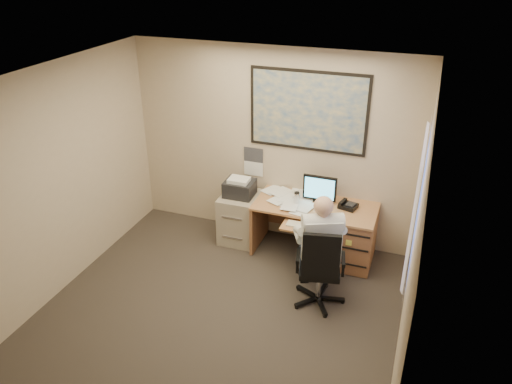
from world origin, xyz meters
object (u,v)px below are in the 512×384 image
(desk, at_px, (339,229))
(filing_cabinet, at_px, (240,213))
(person, at_px, (322,251))
(office_chair, at_px, (317,282))

(desk, xyz_separation_m, filing_cabinet, (-1.41, 0.01, -0.03))
(filing_cabinet, bearing_deg, desk, -1.23)
(desk, bearing_deg, person, -91.50)
(office_chair, bearing_deg, person, 70.67)
(desk, bearing_deg, filing_cabinet, 179.60)
(desk, height_order, filing_cabinet, desk)
(desk, relative_size, filing_cabinet, 1.66)
(filing_cabinet, distance_m, person, 1.71)
(desk, height_order, person, person)
(office_chair, distance_m, person, 0.39)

